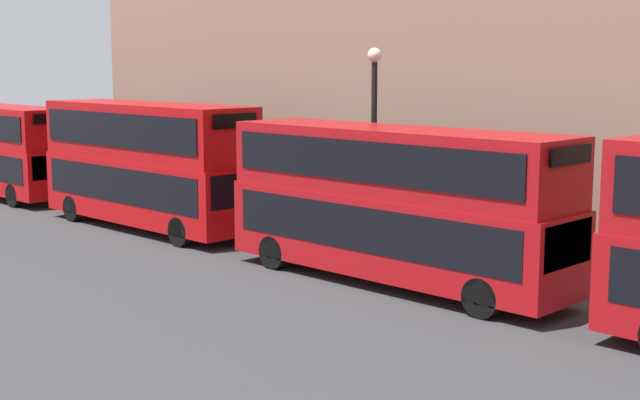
{
  "coord_description": "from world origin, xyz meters",
  "views": [
    {
      "loc": [
        -16.94,
        3.07,
        6.06
      ],
      "look_at": [
        0.48,
        20.23,
        2.28
      ],
      "focal_mm": 50.0,
      "sensor_mm": 36.0,
      "label": 1
    }
  ],
  "objects": [
    {
      "name": "pedestrian",
      "position": [
        4.46,
        14.44,
        0.75
      ],
      "size": [
        0.36,
        0.36,
        1.62
      ],
      "color": "brown",
      "rests_on": "ground"
    },
    {
      "name": "bus_second_in_queue",
      "position": [
        1.6,
        18.47,
        2.38
      ],
      "size": [
        2.59,
        10.55,
        4.31
      ],
      "color": "#A80F14",
      "rests_on": "ground"
    },
    {
      "name": "street_lamp",
      "position": [
        3.73,
        21.1,
        4.02
      ],
      "size": [
        0.44,
        0.44,
        6.51
      ],
      "color": "black",
      "rests_on": "ground"
    },
    {
      "name": "bus_third_in_queue",
      "position": [
        1.6,
        30.17,
        2.53
      ],
      "size": [
        2.59,
        10.06,
        4.6
      ],
      "color": "#B20C0F",
      "rests_on": "ground"
    }
  ]
}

